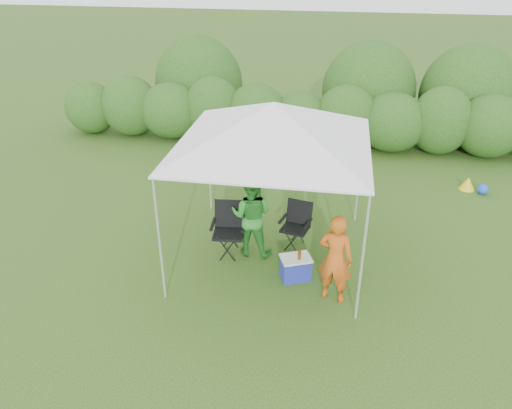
% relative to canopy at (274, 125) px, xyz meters
% --- Properties ---
extents(ground, '(70.00, 70.00, 0.00)m').
position_rel_canopy_xyz_m(ground, '(0.00, -0.50, -2.46)').
color(ground, '#37581B').
extents(hedge, '(13.63, 1.53, 1.80)m').
position_rel_canopy_xyz_m(hedge, '(0.00, 5.50, -1.64)').
color(hedge, '#2C551A').
rests_on(hedge, ground).
extents(canopy, '(3.10, 3.10, 2.83)m').
position_rel_canopy_xyz_m(canopy, '(0.00, 0.00, 0.00)').
color(canopy, silver).
rests_on(canopy, ground).
extents(chair_right, '(0.61, 0.58, 0.86)m').
position_rel_canopy_xyz_m(chair_right, '(0.41, 0.41, -1.98)').
color(chair_right, black).
rests_on(chair_right, ground).
extents(chair_left, '(0.64, 0.59, 0.97)m').
position_rel_canopy_xyz_m(chair_left, '(-0.77, -0.03, -1.92)').
color(chair_left, black).
rests_on(chair_left, ground).
extents(man, '(0.63, 0.50, 1.51)m').
position_rel_canopy_xyz_m(man, '(1.13, -1.09, -1.71)').
color(man, '#C15315').
rests_on(man, ground).
extents(woman, '(0.80, 0.65, 1.54)m').
position_rel_canopy_xyz_m(woman, '(-0.36, -0.00, -1.69)').
color(woman, '#2B802A').
rests_on(woman, ground).
extents(cooler, '(0.59, 0.52, 0.42)m').
position_rel_canopy_xyz_m(cooler, '(0.50, -0.65, -2.25)').
color(cooler, '#232EA3').
rests_on(cooler, ground).
extents(bottle, '(0.05, 0.05, 0.20)m').
position_rel_canopy_xyz_m(bottle, '(0.56, -0.69, -1.94)').
color(bottle, '#592D0C').
rests_on(bottle, cooler).
extents(lawn_toy, '(0.59, 0.49, 0.29)m').
position_rel_canopy_xyz_m(lawn_toy, '(4.11, 3.33, -2.32)').
color(lawn_toy, yellow).
rests_on(lawn_toy, ground).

